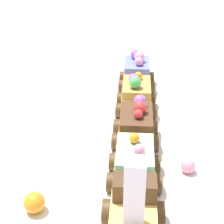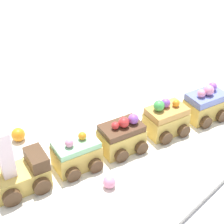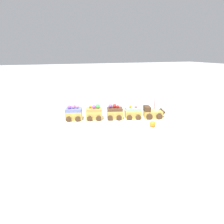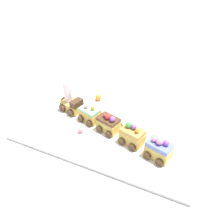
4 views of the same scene
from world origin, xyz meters
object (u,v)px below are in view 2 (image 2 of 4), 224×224
gumball_pink (109,182)px  cake_car_caramel (166,120)px  cake_train_locomotive (15,176)px  cake_car_mint (76,154)px  gumball_orange (18,135)px  cake_car_blueberry (205,105)px  cake_car_chocolate (123,136)px

gumball_pink → cake_car_caramel: bearing=-171.5°
cake_train_locomotive → cake_car_mint: cake_train_locomotive is taller
cake_car_mint → gumball_pink: cake_car_mint is taller
cake_train_locomotive → gumball_orange: bearing=-110.0°
cake_car_blueberry → cake_car_mint: bearing=-0.0°
cake_train_locomotive → cake_car_chocolate: cake_train_locomotive is taller
cake_car_chocolate → gumball_pink: size_ratio=4.14×
cake_train_locomotive → gumball_orange: (-0.07, -0.11, -0.01)m
cake_car_chocolate → cake_car_caramel: (-0.10, 0.03, 0.00)m
cake_car_mint → cake_car_blueberry: (-0.29, 0.08, 0.00)m
gumball_orange → cake_train_locomotive: bearing=54.9°
cake_train_locomotive → cake_car_mint: bearing=180.0°
cake_train_locomotive → cake_car_chocolate: (-0.20, 0.05, -0.00)m
cake_car_caramel → cake_car_blueberry: same height
cake_car_caramel → cake_car_mint: bearing=0.1°
cake_train_locomotive → gumball_pink: (-0.11, 0.11, -0.02)m
cake_car_caramel → gumball_pink: cake_car_caramel is taller
gumball_orange → cake_car_blueberry: bearing=146.5°
cake_train_locomotive → gumball_orange: size_ratio=4.59×
cake_car_chocolate → cake_car_blueberry: size_ratio=1.00×
cake_car_caramel → gumball_orange: 0.29m
cake_car_mint → cake_car_blueberry: size_ratio=1.00×
cake_car_chocolate → gumball_pink: 0.11m
cake_car_blueberry → gumball_orange: bearing=-18.4°
cake_car_caramel → cake_car_blueberry: (-0.10, 0.03, 0.00)m
gumball_orange → cake_car_caramel: bearing=140.2°
cake_car_mint → cake_car_blueberry: 0.30m
cake_train_locomotive → gumball_orange: cake_train_locomotive is taller
cake_car_chocolate → cake_train_locomotive: bearing=-0.1°
cake_car_mint → cake_car_caramel: size_ratio=1.00×
cake_car_chocolate → gumball_orange: (0.13, -0.16, -0.01)m
cake_train_locomotive → cake_car_caramel: bearing=-180.0°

